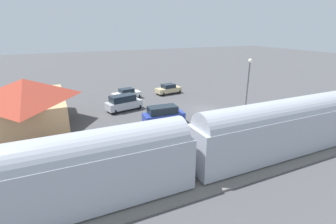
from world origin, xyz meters
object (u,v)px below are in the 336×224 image
sedan_tan (168,89)px  suv_silver (123,103)px  passenger_train (190,146)px  station_building (27,102)px  sedan_white (127,94)px  suv_blue (163,115)px  pedestrian_on_platform (283,122)px  light_pole_near_platform (248,85)px

sedan_tan → suv_silver: bearing=120.9°
passenger_train → station_building: bearing=32.6°
passenger_train → sedan_white: 24.55m
suv_silver → sedan_tan: bearing=-59.1°
passenger_train → sedan_tan: size_ratio=7.65×
sedan_tan → suv_blue: bearing=152.4°
suv_blue → sedan_tan: bearing=-27.6°
passenger_train → station_building: size_ratio=2.85×
suv_blue → suv_silver: bearing=22.5°
pedestrian_on_platform → sedan_tan: size_ratio=0.36×
pedestrian_on_platform → suv_silver: (15.17, 13.70, -0.13)m
suv_silver → light_pole_near_platform: 16.74m
suv_blue → light_pole_near_platform: 10.24m
passenger_train → pedestrian_on_platform: size_ratio=21.10×
suv_silver → light_pole_near_platform: (-11.95, -11.08, 3.81)m
passenger_train → suv_blue: passenger_train is taller
station_building → suv_blue: size_ratio=2.53×
passenger_train → station_building: 21.37m
station_building → suv_blue: bearing=-113.4°
passenger_train → sedan_tan: 26.47m
sedan_white → station_building: bearing=114.9°
station_building → sedan_tan: (6.53, -21.26, -2.03)m
passenger_train → pedestrian_on_platform: 14.36m
pedestrian_on_platform → light_pole_near_platform: light_pole_near_platform is taller
sedan_white → suv_silver: suv_silver is taller
station_building → sedan_white: 15.25m
pedestrian_on_platform → sedan_white: 23.82m
pedestrian_on_platform → suv_silver: 20.44m
light_pole_near_platform → suv_blue: bearing=59.1°
passenger_train → suv_blue: 12.20m
suv_blue → light_pole_near_platform: light_pole_near_platform is taller
passenger_train → suv_silver: passenger_train is taller
pedestrian_on_platform → passenger_train: bearing=104.6°
pedestrian_on_platform → sedan_white: bearing=29.2°
suv_silver → pedestrian_on_platform: bearing=-137.9°
station_building → sedan_white: size_ratio=2.68×
station_building → suv_silver: bearing=-86.3°
pedestrian_on_platform → light_pole_near_platform: 5.54m
sedan_tan → suv_blue: size_ratio=0.94×
pedestrian_on_platform → suv_blue: (8.10, 10.78, -0.13)m
station_building → suv_silver: station_building is taller
station_building → suv_blue: (-6.31, -14.55, -1.76)m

